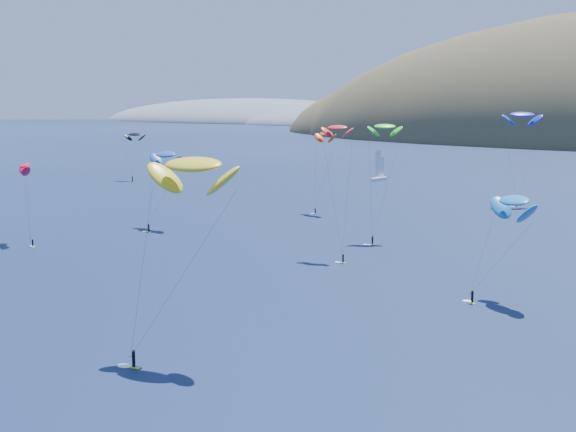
# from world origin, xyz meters

# --- Properties ---
(headland) EXTENTS (460.00, 250.00, 60.00)m
(headland) POSITION_xyz_m (-445.26, 750.08, -3.36)
(headland) COLOR slate
(headland) RESTS_ON ground
(sailboat) EXTENTS (10.07, 8.67, 12.34)m
(sailboat) POSITION_xyz_m (-62.22, 223.02, 0.98)
(sailboat) COLOR white
(sailboat) RESTS_ON ground
(kitesurfer_0) EXTENTS (11.05, 8.46, 18.16)m
(kitesurfer_0) POSITION_xyz_m (-75.05, 71.46, 16.17)
(kitesurfer_0) COLOR #93D017
(kitesurfer_0) RESTS_ON ground
(kitesurfer_1) EXTENTS (8.32, 9.05, 22.92)m
(kitesurfer_1) POSITION_xyz_m (-41.20, 142.69, 20.76)
(kitesurfer_1) COLOR #93D017
(kitesurfer_1) RESTS_ON ground
(kitesurfer_2) EXTENTS (12.13, 12.49, 26.18)m
(kitesurfer_2) POSITION_xyz_m (1.54, 30.77, 22.90)
(kitesurfer_2) COLOR #93D017
(kitesurfer_2) RESTS_ON ground
(kitesurfer_3) EXTENTS (7.78, 12.71, 26.32)m
(kitesurfer_3) POSITION_xyz_m (-11.29, 114.16, 24.23)
(kitesurfer_3) COLOR #93D017
(kitesurfer_3) RESTS_ON ground
(kitesurfer_4) EXTENTS (11.73, 10.53, 28.47)m
(kitesurfer_4) POSITION_xyz_m (-0.68, 184.20, 25.45)
(kitesurfer_4) COLOR #93D017
(kitesurfer_4) RESTS_ON ground
(kitesurfer_5) EXTENTS (10.73, 11.72, 18.09)m
(kitesurfer_5) POSITION_xyz_m (27.45, 75.89, 15.23)
(kitesurfer_5) COLOR #93D017
(kitesurfer_5) RESTS_ON ground
(kitesurfer_9) EXTENTS (9.04, 9.04, 26.57)m
(kitesurfer_9) POSITION_xyz_m (-11.75, 93.08, 24.71)
(kitesurfer_9) COLOR #93D017
(kitesurfer_9) RESTS_ON ground
(kitesurfer_10) EXTENTS (10.76, 12.64, 19.94)m
(kitesurfer_10) POSITION_xyz_m (-61.89, 101.92, 17.11)
(kitesurfer_10) COLOR #93D017
(kitesurfer_10) RESTS_ON ground
(kitesurfer_12) EXTENTS (8.48, 8.93, 18.79)m
(kitesurfer_12) POSITION_xyz_m (-139.51, 177.99, 16.59)
(kitesurfer_12) COLOR #93D017
(kitesurfer_12) RESTS_ON ground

